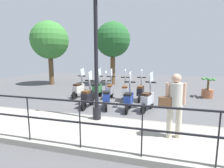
{
  "coord_description": "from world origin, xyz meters",
  "views": [
    {
      "loc": [
        -7.49,
        -1.63,
        2.12
      ],
      "look_at": [
        0.2,
        0.5,
        0.9
      ],
      "focal_mm": 28.0,
      "sensor_mm": 36.0,
      "label": 1
    }
  ],
  "objects": [
    {
      "name": "scooter_far_1",
      "position": [
        0.79,
        0.0,
        0.48
      ],
      "size": [
        1.23,
        0.46,
        1.54
      ],
      "rotation": [
        0.0,
        0.0,
        0.16
      ],
      "color": "black",
      "rests_on": "ground_plane"
    },
    {
      "name": "pedestrian_with_bag",
      "position": [
        -3.14,
        -1.99,
        1.08
      ],
      "size": [
        0.4,
        0.63,
        1.59
      ],
      "rotation": [
        0.0,
        0.0,
        0.22
      ],
      "color": "beige",
      "rests_on": "promenade_walkway"
    },
    {
      "name": "promenade_walkway",
      "position": [
        -3.15,
        0.0,
        0.07
      ],
      "size": [
        2.2,
        20.0,
        0.15
      ],
      "color": "gray",
      "rests_on": "ground_plane"
    },
    {
      "name": "fence_railing",
      "position": [
        -4.2,
        -0.0,
        0.9
      ],
      "size": [
        0.04,
        16.03,
        1.07
      ],
      "color": "black",
      "rests_on": "promenade_walkway"
    },
    {
      "name": "scooter_far_4",
      "position": [
        0.79,
        2.47,
        0.48
      ],
      "size": [
        1.22,
        0.48,
        1.54
      ],
      "rotation": [
        0.0,
        0.0,
        -0.18
      ],
      "color": "black",
      "rests_on": "ground_plane"
    },
    {
      "name": "scooter_far_0",
      "position": [
        0.98,
        -0.73,
        0.48
      ],
      "size": [
        1.23,
        0.44,
        1.54
      ],
      "rotation": [
        0.0,
        0.0,
        -0.01
      ],
      "color": "black",
      "rests_on": "ground_plane"
    },
    {
      "name": "scooter_far_3",
      "position": [
        0.97,
        1.52,
        0.48
      ],
      "size": [
        1.23,
        0.44,
        1.54
      ],
      "rotation": [
        0.0,
        0.0,
        -0.05
      ],
      "color": "black",
      "rests_on": "ground_plane"
    },
    {
      "name": "tree_distant",
      "position": [
        5.4,
        1.88,
        3.39
      ],
      "size": [
        2.6,
        2.6,
        4.73
      ],
      "color": "brown",
      "rests_on": "ground_plane"
    },
    {
      "name": "ground_plane",
      "position": [
        0.0,
        0.0,
        0.0
      ],
      "size": [
        28.0,
        28.0,
        0.0
      ],
      "primitive_type": "plane",
      "color": "#4C4C4F"
    },
    {
      "name": "scooter_far_2",
      "position": [
        0.92,
        0.81,
        0.48
      ],
      "size": [
        1.23,
        0.44,
        1.54
      ],
      "rotation": [
        0.0,
        0.0,
        0.04
      ],
      "color": "black",
      "rests_on": "ground_plane"
    },
    {
      "name": "scooter_near_0",
      "position": [
        -0.63,
        -1.19,
        0.48
      ],
      "size": [
        1.2,
        0.55,
        1.54
      ],
      "rotation": [
        0.0,
        0.0,
        -0.3
      ],
      "color": "black",
      "rests_on": "ground_plane"
    },
    {
      "name": "tree_large",
      "position": [
        4.38,
        6.59,
        3.38
      ],
      "size": [
        2.85,
        2.85,
        4.83
      ],
      "color": "brown",
      "rests_on": "ground_plane"
    },
    {
      "name": "potted_palm",
      "position": [
        2.58,
        -4.08,
        0.45
      ],
      "size": [
        1.06,
        0.66,
        1.05
      ],
      "color": "#9E5B3D",
      "rests_on": "ground_plane"
    },
    {
      "name": "scooter_near_3",
      "position": [
        -0.83,
        1.29,
        0.48
      ],
      "size": [
        1.23,
        0.44,
        1.54
      ],
      "rotation": [
        0.0,
        0.0,
        -0.0
      ],
      "color": "black",
      "rests_on": "ground_plane"
    },
    {
      "name": "lamp_post_near",
      "position": [
        -2.4,
        0.28,
        2.24
      ],
      "size": [
        0.26,
        0.9,
        4.68
      ],
      "color": "black",
      "rests_on": "promenade_walkway"
    },
    {
      "name": "scooter_near_1",
      "position": [
        -0.82,
        -0.47,
        0.48
      ],
      "size": [
        1.23,
        0.44,
        1.54
      ],
      "rotation": [
        0.0,
        0.0,
        -0.0
      ],
      "color": "black",
      "rests_on": "ground_plane"
    },
    {
      "name": "scooter_near_2",
      "position": [
        -0.72,
        0.49,
        0.48
      ],
      "size": [
        1.2,
        0.55,
        1.54
      ],
      "rotation": [
        0.0,
        0.0,
        0.3
      ],
      "color": "black",
      "rests_on": "ground_plane"
    }
  ]
}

